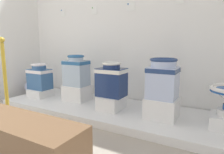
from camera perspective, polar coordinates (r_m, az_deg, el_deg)
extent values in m
cube|color=white|center=(2.78, 0.22, -9.72)|extent=(3.43, 1.03, 0.09)
cube|color=white|center=(3.53, -20.00, -4.27)|extent=(0.32, 0.33, 0.13)
cube|color=#396297|center=(3.49, -20.21, -0.57)|extent=(0.36, 0.25, 0.33)
cube|color=white|center=(3.47, -20.34, 1.57)|extent=(0.36, 0.26, 0.05)
cylinder|color=#396297|center=(3.46, -20.40, 2.77)|extent=(0.23, 0.23, 0.08)
torus|color=white|center=(3.46, -20.44, 3.40)|extent=(0.25, 0.25, 0.04)
cube|color=white|center=(3.13, -10.14, -4.53)|extent=(0.38, 0.30, 0.24)
cube|color=#A5BAD0|center=(3.07, -10.31, 1.14)|extent=(0.34, 0.26, 0.39)
cube|color=#285C93|center=(3.05, -10.39, 4.10)|extent=(0.35, 0.27, 0.05)
cylinder|color=#A5BAD0|center=(3.05, -10.43, 5.35)|extent=(0.23, 0.23, 0.06)
torus|color=#285C93|center=(3.05, -10.45, 5.94)|extent=(0.25, 0.25, 0.04)
cube|color=white|center=(2.68, -0.15, -7.37)|extent=(0.28, 0.36, 0.18)
cube|color=navy|center=(2.61, -0.15, -1.51)|extent=(0.36, 0.27, 0.37)
cube|color=white|center=(2.59, -0.15, 1.79)|extent=(0.37, 0.28, 0.05)
cylinder|color=navy|center=(2.58, -0.15, 3.27)|extent=(0.23, 0.23, 0.06)
torus|color=white|center=(2.58, -0.15, 3.97)|extent=(0.25, 0.25, 0.04)
cube|color=white|center=(2.44, 14.18, -8.66)|extent=(0.36, 0.34, 0.24)
cube|color=silver|center=(2.36, 14.48, -1.60)|extent=(0.33, 0.31, 0.37)
cube|color=navy|center=(2.34, 14.62, 1.97)|extent=(0.33, 0.32, 0.05)
cylinder|color=silver|center=(2.33, 14.70, 3.85)|extent=(0.29, 0.29, 0.08)
torus|color=navy|center=(2.33, 14.75, 4.87)|extent=(0.31, 0.31, 0.04)
cube|color=white|center=(3.89, -14.06, 17.67)|extent=(0.09, 0.01, 0.13)
cube|color=#386BAD|center=(3.92, -14.43, 18.19)|extent=(0.02, 0.01, 0.02)
cube|color=white|center=(3.46, -5.17, 18.72)|extent=(0.11, 0.01, 0.13)
cube|color=#5B9E4C|center=(3.49, -5.67, 19.31)|extent=(0.02, 0.01, 0.02)
cube|color=white|center=(3.14, 5.47, 19.69)|extent=(0.14, 0.01, 0.13)
cube|color=#386BAD|center=(3.17, 4.71, 20.33)|extent=(0.02, 0.01, 0.02)
cylinder|color=navy|center=(4.05, -21.82, -4.72)|extent=(0.13, 0.13, 0.03)
ellipsoid|color=#B5BFE8|center=(4.02, -21.95, -2.71)|extent=(0.30, 0.30, 0.26)
cylinder|color=#B5BFE8|center=(3.99, -22.10, -0.25)|extent=(0.13, 0.13, 0.09)
torus|color=navy|center=(3.98, -22.14, 0.40)|extent=(0.17, 0.17, 0.02)
cylinder|color=gold|center=(2.65, -27.61, -12.52)|extent=(0.22, 0.22, 0.02)
cylinder|color=gold|center=(2.52, -28.45, -2.15)|extent=(0.04, 0.04, 0.95)
sphere|color=gold|center=(2.48, -29.37, 9.37)|extent=(0.06, 0.06, 0.06)
cube|color=brown|center=(1.76, -25.66, -16.93)|extent=(1.16, 0.36, 0.40)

